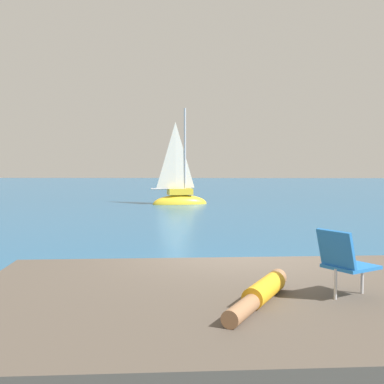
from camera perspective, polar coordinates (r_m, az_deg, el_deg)
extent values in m
plane|color=#236093|center=(8.56, 6.02, -11.78)|extent=(160.00, 160.00, 0.00)
cube|color=brown|center=(6.05, 6.57, -14.81)|extent=(7.14, 5.03, 0.67)
cube|color=#4D423E|center=(8.21, -9.31, -12.46)|extent=(1.60, 1.76, 1.06)
cube|color=#504D45|center=(8.60, -0.91, -11.69)|extent=(0.95, 0.83, 0.60)
ellipsoid|color=yellow|center=(27.64, -1.44, -1.46)|extent=(3.36, 1.94, 1.09)
cube|color=yellow|center=(27.59, -1.44, 0.05)|extent=(1.55, 1.12, 0.36)
cylinder|color=#B7B7BC|center=(27.63, -0.84, 4.83)|extent=(0.12, 0.12, 4.97)
cylinder|color=#B2B2B7|center=(27.43, -2.86, 0.38)|extent=(1.93, 0.65, 0.10)
pyramid|color=silver|center=(27.50, -1.97, 4.43)|extent=(1.54, 0.50, 3.78)
cylinder|color=gold|center=(5.61, 8.62, -11.39)|extent=(0.58, 0.92, 0.24)
cylinder|color=#9E704C|center=(4.93, 5.99, -13.78)|extent=(0.45, 0.71, 0.18)
sphere|color=#9E704C|center=(6.12, 10.16, -9.99)|extent=(0.22, 0.22, 0.22)
cube|color=blue|center=(5.96, 18.37, -8.40)|extent=(0.70, 0.69, 0.04)
cube|color=blue|center=(5.72, 16.76, -6.56)|extent=(0.39, 0.48, 0.45)
cylinder|color=silver|center=(6.15, 19.58, -9.72)|extent=(0.04, 0.04, 0.35)
cylinder|color=silver|center=(5.80, 16.70, -10.46)|extent=(0.04, 0.04, 0.35)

